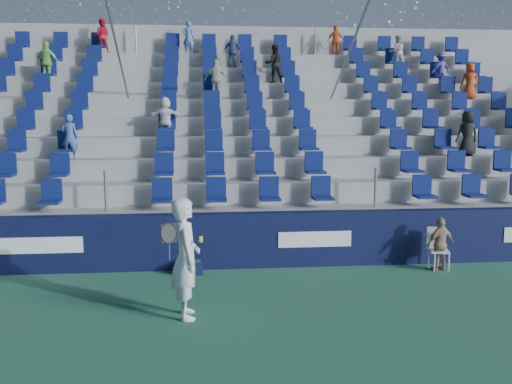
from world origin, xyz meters
TOP-DOWN VIEW (x-y plane):
  - ground at (0.00, 0.00)m, footprint 70.00×70.00m
  - sponsor_wall at (0.00, 3.15)m, footprint 24.00×0.32m
  - grandstand at (-0.00, 8.24)m, footprint 24.00×8.17m
  - tennis_player at (-1.21, 0.23)m, footprint 0.69×0.78m
  - line_judge_chair at (4.11, 2.64)m, footprint 0.47×0.48m
  - line_judge at (4.11, 2.50)m, footprint 0.73×0.47m
  - ball_bin at (-1.17, 2.75)m, footprint 0.49×0.33m

SIDE VIEW (x-z plane):
  - ground at x=0.00m, z-range 0.00..0.00m
  - ball_bin at x=-1.17m, z-range 0.01..0.29m
  - line_judge_chair at x=4.11m, z-range 0.06..0.95m
  - line_judge at x=4.11m, z-range 0.00..1.15m
  - sponsor_wall at x=0.00m, z-range 0.00..1.20m
  - tennis_player at x=-1.21m, z-range 0.00..1.99m
  - grandstand at x=0.00m, z-range -1.18..5.45m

